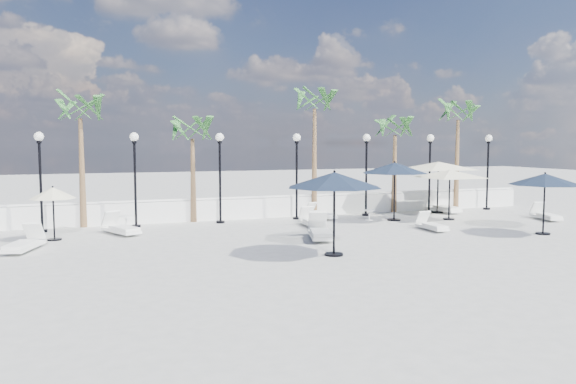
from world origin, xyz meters
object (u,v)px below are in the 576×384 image
object	(u,v)px
lounger_1	(24,244)
parasol_navy_mid	(395,168)
lounger_5	(432,225)
parasol_cream_sq_a	(438,162)
lounger_0	(121,228)
lounger_4	(312,221)
lounger_3	(320,214)
lounger_2	(320,232)
parasol_navy_left	(334,180)
lounger_6	(443,207)
lounger_7	(546,215)
parasol_cream_small	(53,194)
parasol_cream_sq_b	(450,170)
parasol_navy_right	(545,180)

from	to	relation	value
lounger_1	parasol_navy_mid	xyz separation A→B (m)	(14.68, 2.07, 2.07)
lounger_5	parasol_cream_sq_a	size ratio (longest dim) A/B	0.31
lounger_0	lounger_4	size ratio (longest dim) A/B	1.09
lounger_0	lounger_3	distance (m)	8.86
lounger_2	parasol_navy_left	world-z (taller)	parasol_navy_left
lounger_2	lounger_6	bearing A→B (deg)	46.94
lounger_7	lounger_6	bearing A→B (deg)	139.63
lounger_4	lounger_6	xyz separation A→B (m)	(7.86, 2.07, 0.03)
lounger_7	parasol_cream_small	world-z (taller)	parasol_cream_small
lounger_3	parasol_navy_left	size ratio (longest dim) A/B	0.60
lounger_2	parasol_cream_sq_b	world-z (taller)	parasol_cream_sq_b
lounger_0	parasol_navy_mid	xyz separation A→B (m)	(11.59, -0.27, 2.06)
lounger_3	lounger_2	bearing A→B (deg)	-135.39
lounger_3	lounger_6	xyz separation A→B (m)	(6.57, 0.01, 0.05)
lounger_5	parasol_navy_mid	size ratio (longest dim) A/B	0.57
lounger_5	parasol_navy_mid	bearing A→B (deg)	90.10
lounger_2	parasol_navy_left	xyz separation A→B (m)	(-0.76, -2.79, 2.02)
lounger_4	parasol_cream_sq_b	distance (m)	6.86
lounger_7	lounger_0	bearing A→B (deg)	-173.04
lounger_3	parasol_cream_sq_b	world-z (taller)	parasol_cream_sq_b
lounger_4	lounger_5	bearing A→B (deg)	-27.58
parasol_navy_mid	parasol_cream_sq_a	size ratio (longest dim) A/B	0.53
parasol_navy_right	parasol_cream_small	size ratio (longest dim) A/B	1.36
parasol_navy_right	parasol_cream_sq_a	distance (m)	6.86
lounger_6	parasol_cream_sq_a	size ratio (longest dim) A/B	0.38
lounger_1	lounger_3	distance (m)	12.40
lounger_0	lounger_1	size ratio (longest dim) A/B	1.01
lounger_6	parasol_navy_mid	world-z (taller)	parasol_navy_mid
lounger_2	parasol_cream_sq_b	size ratio (longest dim) A/B	0.48
parasol_navy_mid	parasol_cream_sq_b	distance (m)	2.52
lounger_3	lounger_6	size ratio (longest dim) A/B	0.83
parasol_navy_left	parasol_cream_small	world-z (taller)	parasol_navy_left
lounger_4	parasol_navy_mid	bearing A→B (deg)	10.72
parasol_navy_mid	lounger_1	bearing A→B (deg)	-171.97
lounger_1	lounger_3	size ratio (longest dim) A/B	1.16
lounger_3	parasol_navy_left	xyz separation A→B (m)	(-2.94, -7.71, 2.08)
lounger_0	parasol_navy_right	bearing A→B (deg)	-44.46
lounger_3	lounger_6	distance (m)	6.57
lounger_1	lounger_6	world-z (taller)	lounger_6
parasol_navy_right	parasol_cream_sq_a	bearing A→B (deg)	88.73
parasol_navy_left	lounger_2	bearing A→B (deg)	74.76
lounger_1	lounger_7	bearing A→B (deg)	18.22
parasol_navy_right	parasol_cream_sq_b	world-z (taller)	parasol_cream_sq_b
parasol_cream_sq_a	parasol_cream_small	distance (m)	17.39
lounger_4	parasol_navy_right	bearing A→B (deg)	-28.40
parasol_cream_sq_b	lounger_2	bearing A→B (deg)	-160.22
lounger_2	lounger_6	xyz separation A→B (m)	(8.75, 4.93, -0.01)
lounger_5	lounger_3	bearing A→B (deg)	122.83
lounger_0	parasol_navy_mid	bearing A→B (deg)	-25.42
parasol_navy_left	parasol_cream_sq_b	distance (m)	9.86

